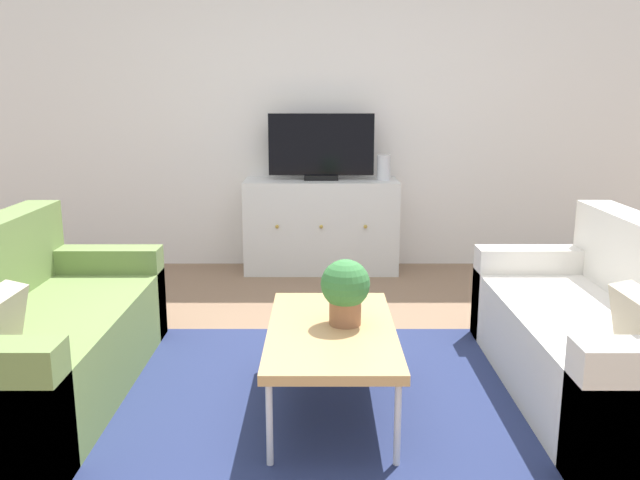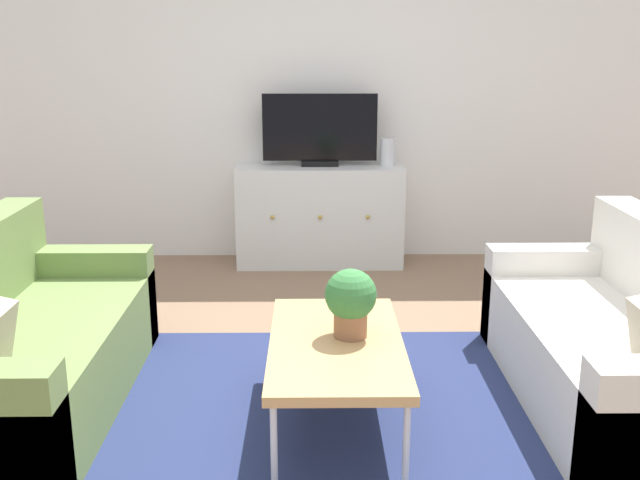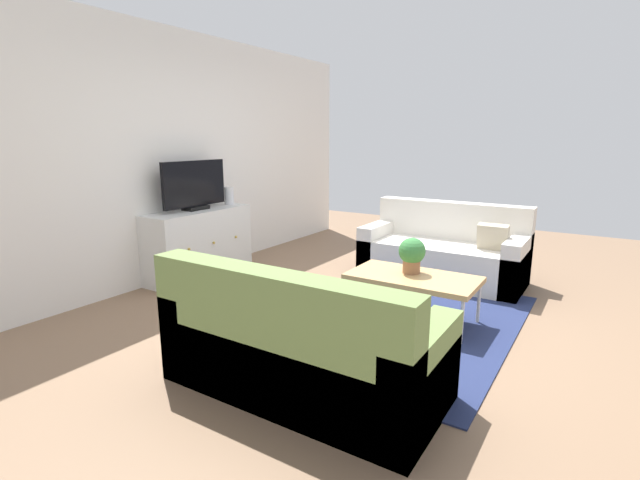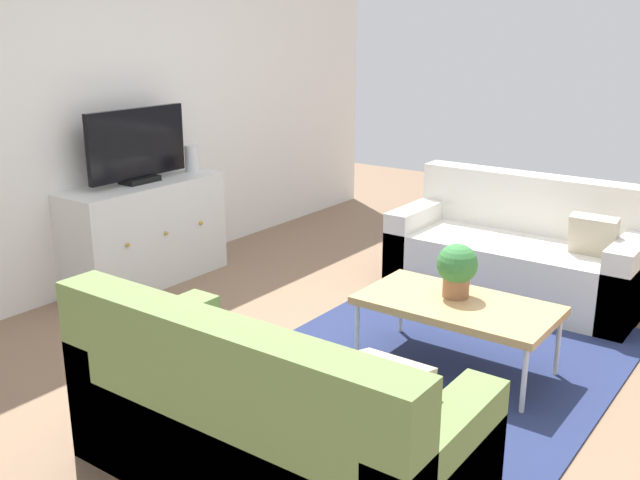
% 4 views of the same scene
% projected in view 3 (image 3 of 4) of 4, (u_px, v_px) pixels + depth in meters
% --- Properties ---
extents(ground_plane, '(10.00, 10.00, 0.00)m').
position_uv_depth(ground_plane, '(381.00, 317.00, 4.13)').
color(ground_plane, '#84664C').
extents(wall_back, '(6.40, 0.12, 2.70)m').
position_uv_depth(wall_back, '(175.00, 156.00, 5.17)').
color(wall_back, white).
rests_on(wall_back, ground_plane).
extents(area_rug, '(2.50, 1.90, 0.01)m').
position_uv_depth(area_rug, '(396.00, 320.00, 4.05)').
color(area_rug, navy).
rests_on(area_rug, ground_plane).
extents(couch_left_side, '(0.80, 1.72, 0.84)m').
position_uv_depth(couch_left_side, '(297.00, 352.00, 2.83)').
color(couch_left_side, olive).
rests_on(couch_left_side, ground_plane).
extents(couch_right_side, '(0.80, 1.72, 0.84)m').
position_uv_depth(couch_right_side, '(445.00, 254.00, 5.19)').
color(couch_right_side, silver).
rests_on(couch_right_side, ground_plane).
extents(coffee_table, '(0.59, 1.08, 0.41)m').
position_uv_depth(coffee_table, '(413.00, 279.00, 3.96)').
color(coffee_table, tan).
rests_on(coffee_table, ground_plane).
extents(potted_plant, '(0.23, 0.23, 0.31)m').
position_uv_depth(potted_plant, '(412.00, 254.00, 3.99)').
color(potted_plant, '#936042').
rests_on(potted_plant, coffee_table).
extents(tv_console, '(1.27, 0.47, 0.77)m').
position_uv_depth(tv_console, '(199.00, 244.00, 5.25)').
color(tv_console, silver).
rests_on(tv_console, ground_plane).
extents(flat_screen_tv, '(0.86, 0.16, 0.54)m').
position_uv_depth(flat_screen_tv, '(195.00, 186.00, 5.12)').
color(flat_screen_tv, black).
rests_on(flat_screen_tv, tv_console).
extents(glass_vase, '(0.11, 0.11, 0.21)m').
position_uv_depth(glass_vase, '(229.00, 196.00, 5.56)').
color(glass_vase, silver).
rests_on(glass_vase, tv_console).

